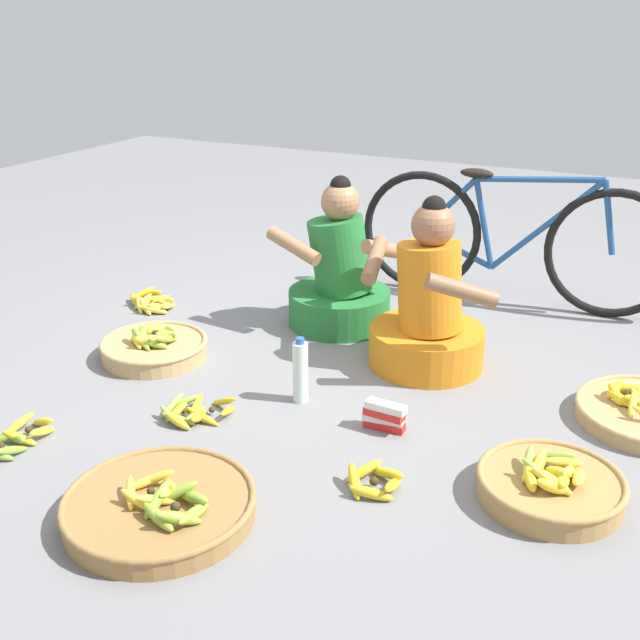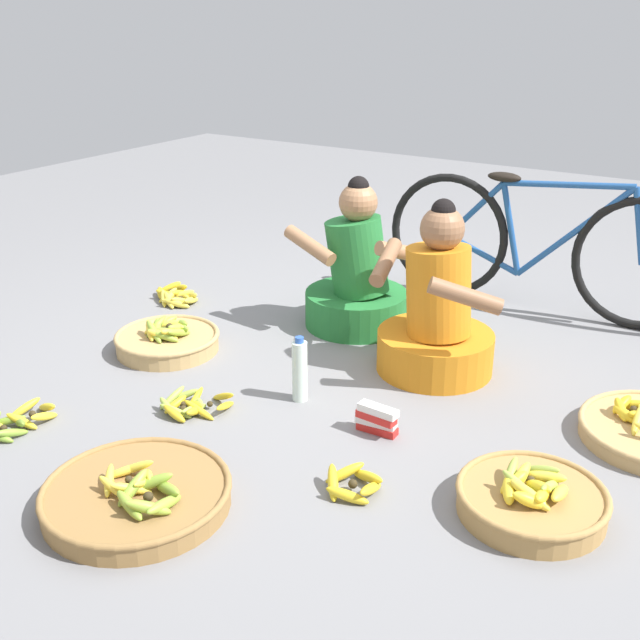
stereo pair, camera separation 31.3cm
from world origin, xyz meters
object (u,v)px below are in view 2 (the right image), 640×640
Objects in this scene: bicycle_leaning at (539,246)px; banana_basket_front_left at (532,499)px; vendor_woman_front at (436,318)px; loose_bananas_near_vendor at (191,405)px; water_bottle at (300,371)px; loose_bananas_mid_right at (353,483)px; loose_bananas_front_right at (3,423)px; banana_basket_front_center at (137,494)px; banana_basket_back_left at (167,339)px; packet_carton_stack at (377,419)px; vendor_woman_behind at (357,280)px; loose_bananas_back_right at (176,296)px.

bicycle_leaning is 3.47× the size of banana_basket_front_left.
vendor_woman_front is 0.98m from bicycle_leaning.
loose_bananas_near_vendor is 1.04× the size of water_bottle.
vendor_woman_front reaches higher than banana_basket_front_left.
loose_bananas_front_right is at bearing -164.53° from loose_bananas_mid_right.
banana_basket_front_center is 2.20× the size of water_bottle.
banana_basket_back_left is at bearing 128.25° from banana_basket_front_center.
banana_basket_front_center reaches higher than packet_carton_stack.
loose_bananas_mid_right is at bearing -8.77° from loose_bananas_near_vendor.
vendor_woman_behind reaches higher than loose_bananas_front_right.
packet_carton_stack is at bearing -22.02° from loose_bananas_back_right.
water_bottle is 1.60× the size of packet_carton_stack.
vendor_woman_front is 2.37× the size of loose_bananas_back_right.
banana_basket_front_left reaches higher than loose_bananas_near_vendor.
loose_bananas_near_vendor is 0.80× the size of loose_bananas_front_right.
water_bottle is 0.41m from packet_carton_stack.
banana_basket_back_left is at bearing 88.19° from loose_bananas_front_right.
banana_basket_front_center is at bearing -149.13° from banana_basket_front_left.
vendor_woman_behind is 1.55× the size of banana_basket_back_left.
water_bottle is (1.22, -0.59, 0.10)m from loose_bananas_back_right.
packet_carton_stack is (1.24, 0.76, 0.03)m from loose_bananas_front_right.
banana_basket_front_center reaches higher than loose_bananas_near_vendor.
banana_basket_front_center is 2.80× the size of loose_bananas_mid_right.
vendor_woman_front is 0.67m from water_bottle.
vendor_woman_front is at bearing 94.71° from packet_carton_stack.
water_bottle is (-1.07, 0.25, 0.08)m from banana_basket_front_left.
vendor_woman_front is 2.14× the size of loose_bananas_front_right.
banana_basket_back_left is (-1.29, -1.45, -0.30)m from bicycle_leaning.
banana_basket_front_center is 0.72m from loose_bananas_mid_right.
banana_basket_front_left is at bearing 3.07° from loose_bananas_near_vendor.
packet_carton_stack is at bearing -85.29° from vendor_woman_front.
loose_bananas_near_vendor reaches higher than loose_bananas_front_right.
vendor_woman_front is 1.58× the size of banana_basket_back_left.
loose_bananas_back_right is at bearing 149.18° from loose_bananas_mid_right.
vendor_woman_front is 2.66× the size of loose_bananas_near_vendor.
loose_bananas_mid_right is (-0.55, -0.20, -0.02)m from banana_basket_front_left.
loose_bananas_mid_right is (0.17, -1.01, -0.22)m from vendor_woman_front.
vendor_woman_behind is 2.60× the size of loose_bananas_near_vendor.
packet_carton_stack is (0.72, 0.25, 0.03)m from loose_bananas_near_vendor.
vendor_woman_behind is 2.09× the size of loose_bananas_front_right.
water_bottle is (0.32, 0.32, 0.11)m from loose_bananas_near_vendor.
banana_basket_back_left reaches higher than banana_basket_front_center.
water_bottle is at bearing 166.98° from banana_basket_front_left.
banana_basket_front_center reaches higher than loose_bananas_mid_right.
loose_bananas_near_vendor is (-0.28, 0.58, -0.02)m from banana_basket_front_center.
banana_basket_front_center is at bearing -117.56° from packet_carton_stack.
vendor_woman_front is 4.42× the size of packet_carton_stack.
banana_basket_front_center is at bearing -64.24° from loose_bananas_near_vendor.
vendor_woman_behind reaches higher than banana_basket_front_left.
bicycle_leaning is 1.98m from loose_bananas_back_right.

